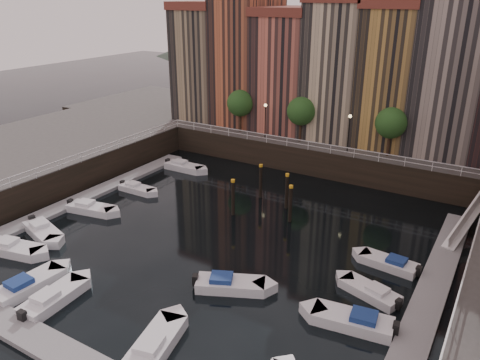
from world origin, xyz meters
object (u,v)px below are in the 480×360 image
Objects in this scene: boat_left_0 at (13,248)px; boat_left_1 at (43,231)px; mooring_pilings at (267,194)px; gangway at (470,215)px; boat_left_2 at (90,208)px.

boat_left_1 is (-0.50, 3.08, -0.01)m from boat_left_0.
mooring_pilings is at bearing 62.25° from boat_left_1.
mooring_pilings is (-16.63, -4.25, -0.27)m from gangway.
boat_left_1 is (-13.80, -14.09, -1.27)m from mooring_pilings.
boat_left_2 is (-13.84, -8.86, -1.28)m from mooring_pilings.
gangway is at bearing 12.63° from boat_left_2.
mooring_pilings is 1.06× the size of boat_left_1.
mooring_pilings is 21.76m from boat_left_0.
gangway is 35.57m from boat_left_1.
gangway is at bearing 47.74° from boat_left_1.
boat_left_0 is at bearing -64.14° from boat_left_1.
mooring_pilings reaches higher than boat_left_0.
gangway is 36.84m from boat_left_0.
boat_left_1 is 5.23m from boat_left_2.
mooring_pilings is at bearing -165.66° from gangway.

